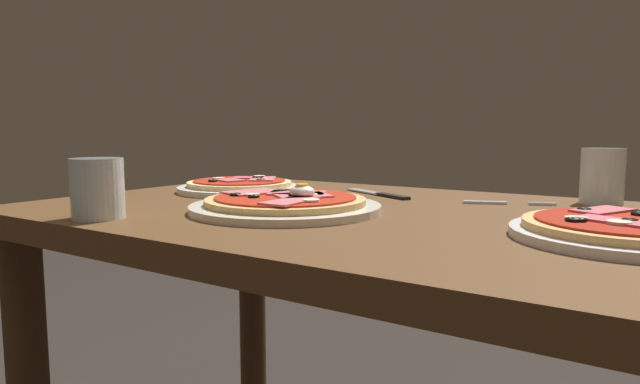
{
  "coord_description": "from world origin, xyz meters",
  "views": [
    {
      "loc": [
        0.45,
        -0.81,
        0.86
      ],
      "look_at": [
        -0.06,
        -0.04,
        0.75
      ],
      "focal_mm": 31.3,
      "sensor_mm": 36.0,
      "label": 1
    }
  ],
  "objects": [
    {
      "name": "dining_table",
      "position": [
        0.0,
        0.0,
        0.6
      ],
      "size": [
        1.13,
        0.73,
        0.72
      ],
      "color": "brown",
      "rests_on": "ground"
    },
    {
      "name": "pizza_foreground",
      "position": [
        -0.09,
        -0.09,
        0.73
      ],
      "size": [
        0.31,
        0.31,
        0.05
      ],
      "color": "silver",
      "rests_on": "dining_table"
    },
    {
      "name": "pizza_across_left",
      "position": [
        0.39,
        -0.05,
        0.73
      ],
      "size": [
        0.27,
        0.27,
        0.03
      ],
      "color": "white",
      "rests_on": "dining_table"
    },
    {
      "name": "pizza_across_right",
      "position": [
        -0.35,
        0.08,
        0.73
      ],
      "size": [
        0.26,
        0.26,
        0.03
      ],
      "color": "white",
      "rests_on": "dining_table"
    },
    {
      "name": "water_glass_near",
      "position": [
        0.32,
        0.3,
        0.77
      ],
      "size": [
        0.07,
        0.07,
        0.1
      ],
      "color": "silver",
      "rests_on": "dining_table"
    },
    {
      "name": "water_glass_far",
      "position": [
        -0.29,
        -0.3,
        0.76
      ],
      "size": [
        0.08,
        0.08,
        0.09
      ],
      "color": "silver",
      "rests_on": "dining_table"
    },
    {
      "name": "fork",
      "position": [
        0.17,
        0.19,
        0.73
      ],
      "size": [
        0.15,
        0.08,
        0.0
      ],
      "color": "silver",
      "rests_on": "dining_table"
    },
    {
      "name": "knife",
      "position": [
        -0.06,
        0.19,
        0.73
      ],
      "size": [
        0.18,
        0.1,
        0.01
      ],
      "color": "silver",
      "rests_on": "dining_table"
    }
  ]
}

